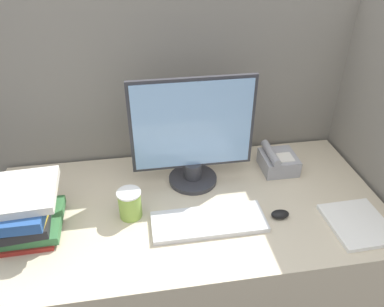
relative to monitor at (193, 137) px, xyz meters
The scene contains 10 objects.
cubicle_panel_rear 0.35m from the monitor, 99.67° to the left, with size 2.02×0.04×1.54m.
cubicle_panel_right 0.84m from the monitor, ahead, with size 0.04×0.86×1.54m.
desk 0.63m from the monitor, 105.94° to the right, with size 1.62×0.80×0.75m.
monitor is the anchor object (origin of this frame).
keyboard 0.36m from the monitor, 86.65° to the right, with size 0.44×0.17×0.02m.
mouse 0.47m from the monitor, 43.94° to the right, with size 0.07×0.05×0.03m.
coffee_cup 0.38m from the monitor, 146.00° to the right, with size 0.09×0.09×0.12m.
book_stack 0.70m from the monitor, 162.75° to the right, with size 0.25×0.30×0.19m.
desk_telephone 0.45m from the monitor, ahead, with size 0.16×0.18×0.11m.
paper_pile 0.74m from the monitor, 33.39° to the right, with size 0.23×0.25×0.02m.
Camera 1 is at (-0.17, -0.77, 1.79)m, focal length 35.00 mm.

